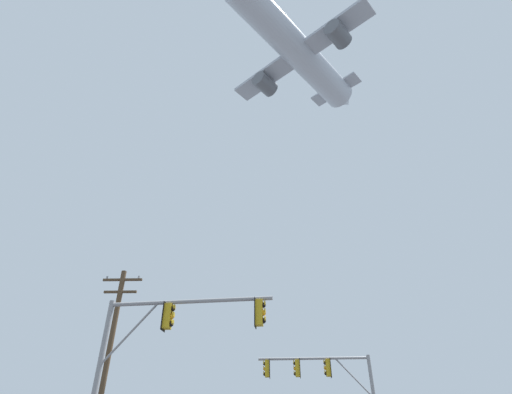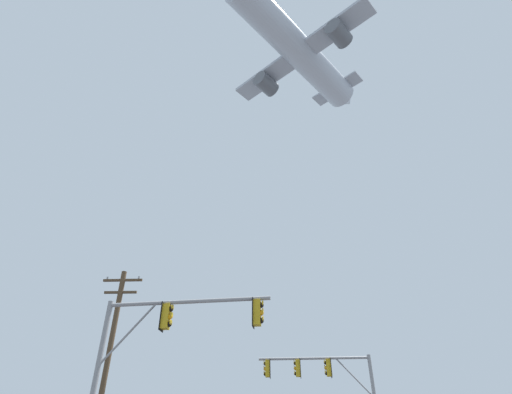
# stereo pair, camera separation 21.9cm
# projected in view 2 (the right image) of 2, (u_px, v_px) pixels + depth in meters

# --- Properties ---
(signal_pole_near) EXTENTS (6.27, 0.92, 6.61)m
(signal_pole_near) POSITION_uv_depth(u_px,v_px,m) (158.00, 344.00, 14.31)
(signal_pole_near) COLOR gray
(signal_pole_near) RESTS_ON ground
(signal_pole_far) EXTENTS (6.46, 0.61, 6.43)m
(signal_pole_far) POSITION_uv_depth(u_px,v_px,m) (327.00, 382.00, 22.50)
(signal_pole_far) COLOR gray
(signal_pole_far) RESTS_ON ground
(utility_pole) EXTENTS (2.20, 0.28, 10.33)m
(utility_pole) POSITION_uv_depth(u_px,v_px,m) (107.00, 363.00, 20.10)
(utility_pole) COLOR brown
(utility_pole) RESTS_ON ground
(airplane) EXTENTS (19.88, 22.59, 7.32)m
(airplane) POSITION_uv_depth(u_px,v_px,m) (296.00, 49.00, 51.51)
(airplane) COLOR #B7BCC6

